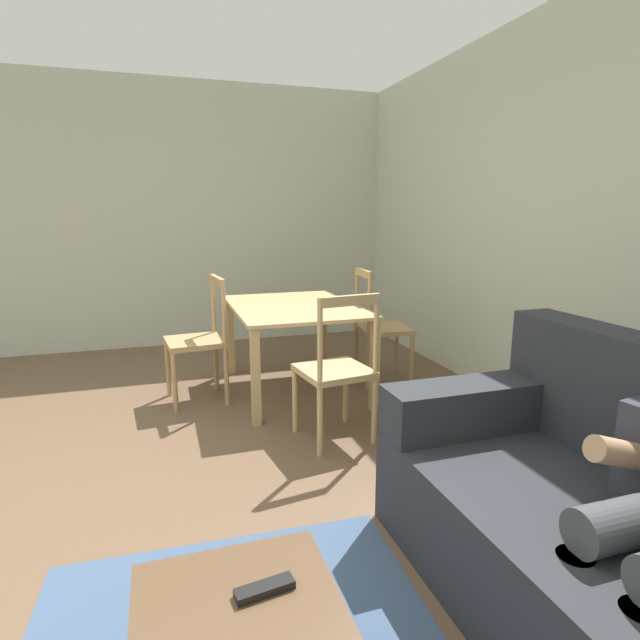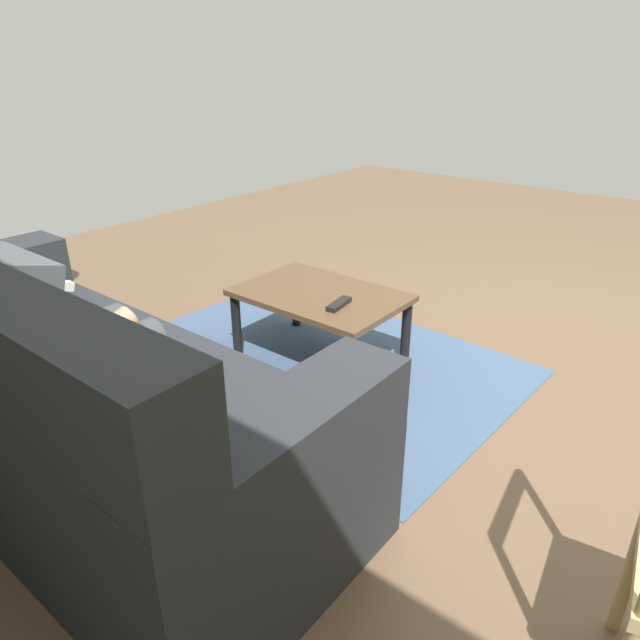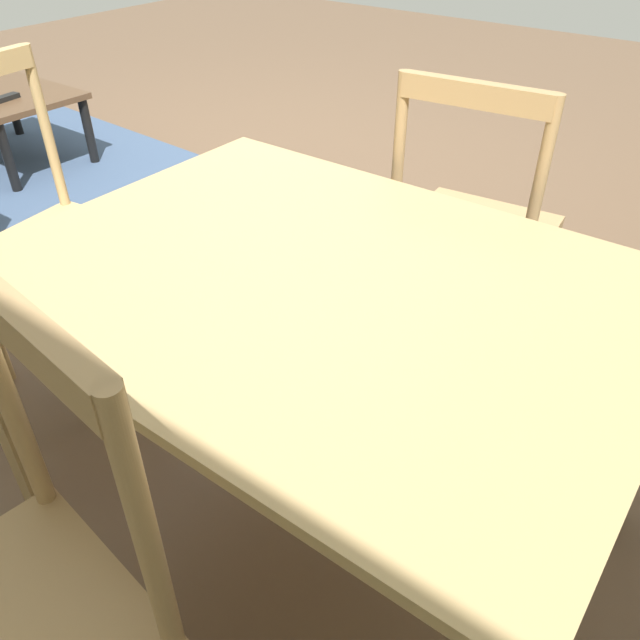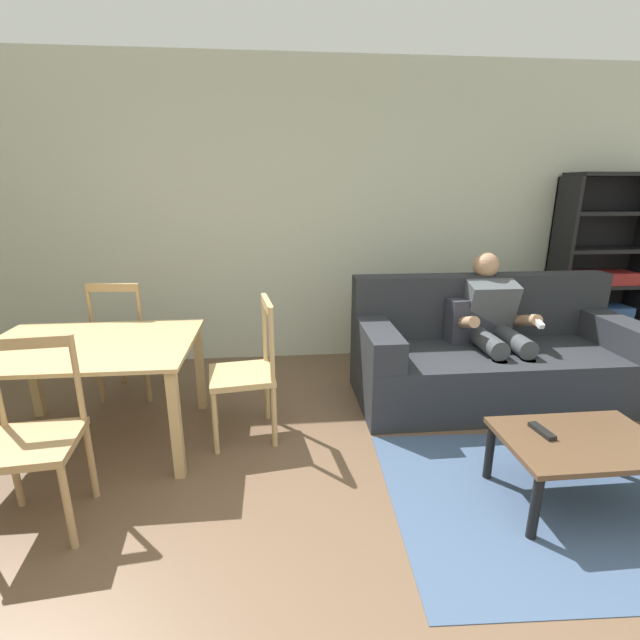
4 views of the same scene
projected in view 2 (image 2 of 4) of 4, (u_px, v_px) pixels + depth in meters
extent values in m
plane|color=brown|center=(600.00, 380.00, 2.84)|extent=(8.91, 8.91, 0.00)
cube|color=#282B30|center=(91.00, 421.00, 2.15)|extent=(2.18, 0.92, 0.44)
cube|color=#282B30|center=(277.00, 450.00, 1.46)|extent=(0.24, 0.92, 0.23)
cube|color=#30313B|center=(36.00, 359.00, 1.76)|extent=(0.42, 0.20, 0.36)
cylinder|color=#3D4145|center=(104.00, 357.00, 2.00)|extent=(0.15, 0.44, 0.15)
cylinder|color=tan|center=(165.00, 400.00, 2.28)|extent=(0.11, 0.11, 0.44)
cube|color=black|center=(185.00, 428.00, 2.41)|extent=(0.10, 0.24, 0.08)
cylinder|color=#3D4145|center=(71.00, 340.00, 2.12)|extent=(0.15, 0.44, 0.15)
cylinder|color=tan|center=(132.00, 383.00, 2.40)|extent=(0.11, 0.11, 0.44)
cube|color=black|center=(153.00, 410.00, 2.53)|extent=(0.10, 0.24, 0.08)
cylinder|color=tan|center=(88.00, 349.00, 1.78)|extent=(0.09, 0.35, 0.19)
cylinder|color=tan|center=(13.00, 308.00, 2.06)|extent=(0.09, 0.35, 0.19)
cube|color=white|center=(53.00, 286.00, 2.16)|extent=(0.04, 0.15, 0.08)
cube|color=brown|center=(320.00, 295.00, 2.89)|extent=(0.83, 0.56, 0.03)
cylinder|color=black|center=(406.00, 333.00, 2.93)|extent=(0.05, 0.05, 0.35)
cylinder|color=black|center=(296.00, 298.00, 3.36)|extent=(0.05, 0.05, 0.35)
cylinder|color=black|center=(351.00, 370.00, 2.59)|extent=(0.05, 0.05, 0.35)
cylinder|color=black|center=(236.00, 326.00, 3.01)|extent=(0.05, 0.05, 0.35)
cube|color=black|center=(339.00, 304.00, 2.72)|extent=(0.07, 0.18, 0.02)
cylinder|color=tan|center=(630.00, 569.00, 1.52)|extent=(0.04, 0.04, 0.45)
cube|color=#3D5170|center=(320.00, 358.00, 3.04)|extent=(2.06, 1.49, 0.01)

